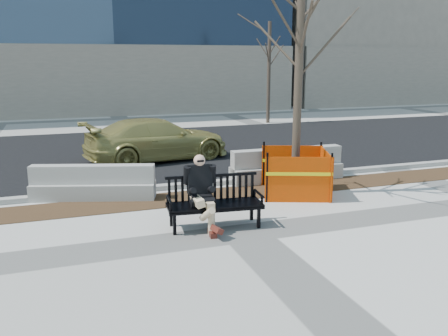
{
  "coord_description": "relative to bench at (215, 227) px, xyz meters",
  "views": [
    {
      "loc": [
        -3.16,
        -7.98,
        3.25
      ],
      "look_at": [
        -0.03,
        1.1,
        1.03
      ],
      "focal_mm": 38.28,
      "sensor_mm": 36.0,
      "label": 1
    }
  ],
  "objects": [
    {
      "name": "ground",
      "position": [
        0.43,
        -0.5,
        0.0
      ],
      "size": [
        120.0,
        120.0,
        0.0
      ],
      "primitive_type": "plane",
      "color": "beige",
      "rests_on": "ground"
    },
    {
      "name": "mulch_strip",
      "position": [
        0.43,
        2.1,
        0.0
      ],
      "size": [
        40.0,
        1.2,
        0.02
      ],
      "primitive_type": "cube",
      "color": "#47301C",
      "rests_on": "ground"
    },
    {
      "name": "asphalt_street",
      "position": [
        0.43,
        8.3,
        0.0
      ],
      "size": [
        60.0,
        10.4,
        0.01
      ],
      "primitive_type": "cube",
      "color": "black",
      "rests_on": "ground"
    },
    {
      "name": "curb",
      "position": [
        0.43,
        3.05,
        0.06
      ],
      "size": [
        60.0,
        0.25,
        0.12
      ],
      "primitive_type": "cube",
      "color": "#9E9B93",
      "rests_on": "ground"
    },
    {
      "name": "bench",
      "position": [
        0.0,
        0.0,
        0.0
      ],
      "size": [
        1.96,
        0.87,
        1.01
      ],
      "primitive_type": null,
      "rotation": [
        0.0,
        0.0,
        -0.1
      ],
      "color": "black",
      "rests_on": "ground"
    },
    {
      "name": "seated_man",
      "position": [
        -0.26,
        0.08,
        0.0
      ],
      "size": [
        0.72,
        1.08,
        1.44
      ],
      "primitive_type": null,
      "rotation": [
        0.0,
        0.0,
        -0.1
      ],
      "color": "black",
      "rests_on": "ground"
    },
    {
      "name": "tree_fence",
      "position": [
        2.58,
        1.62,
        0.0
      ],
      "size": [
        3.0,
        3.0,
        5.82
      ],
      "primitive_type": null,
      "rotation": [
        0.0,
        0.0,
        -0.36
      ],
      "color": "#F33E00",
      "rests_on": "ground"
    },
    {
      "name": "sedan",
      "position": [
        0.21,
        6.67,
        0.0
      ],
      "size": [
        4.96,
        2.75,
        1.36
      ],
      "primitive_type": "imported",
      "rotation": [
        0.0,
        0.0,
        1.76
      ],
      "color": "#9E944A",
      "rests_on": "ground"
    },
    {
      "name": "jersey_barrier_left",
      "position": [
        -2.11,
        2.77,
        0.0
      ],
      "size": [
        2.92,
        1.39,
        0.83
      ],
      "primitive_type": null,
      "rotation": [
        0.0,
        0.0,
        -0.3
      ],
      "color": "#A6A39B",
      "rests_on": "ground"
    },
    {
      "name": "jersey_barrier_right",
      "position": [
        2.99,
        2.88,
        0.0
      ],
      "size": [
        3.14,
        0.68,
        0.9
      ],
      "primitive_type": null,
      "rotation": [
        0.0,
        0.0,
        -0.02
      ],
      "color": "#9C9A92",
      "rests_on": "ground"
    },
    {
      "name": "far_tree_right",
      "position": [
        7.4,
        13.96,
        0.0
      ],
      "size": [
        2.48,
        2.48,
        5.43
      ],
      "primitive_type": null,
      "rotation": [
        0.0,
        0.0,
        -0.27
      ],
      "color": "#47392E",
      "rests_on": "ground"
    }
  ]
}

